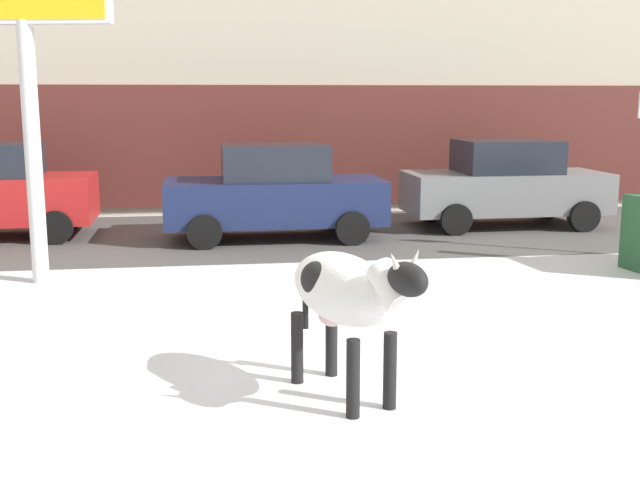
{
  "coord_description": "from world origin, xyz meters",
  "views": [
    {
      "loc": [
        -1.31,
        -7.26,
        2.73
      ],
      "look_at": [
        -0.08,
        1.54,
        1.1
      ],
      "focal_mm": 43.83,
      "sensor_mm": 36.0,
      "label": 1
    }
  ],
  "objects_px": {
    "cow_holstein": "(344,292)",
    "car_grey_sedan": "(505,184)",
    "pedestrian_near_billboard": "(45,178)",
    "car_navy_sedan": "(275,193)",
    "pedestrian_by_cars": "(27,179)"
  },
  "relations": [
    {
      "from": "cow_holstein",
      "to": "car_navy_sedan",
      "type": "distance_m",
      "value": 8.25
    },
    {
      "from": "pedestrian_near_billboard",
      "to": "pedestrian_by_cars",
      "type": "bearing_deg",
      "value": 180.0
    },
    {
      "from": "pedestrian_near_billboard",
      "to": "pedestrian_by_cars",
      "type": "distance_m",
      "value": 0.4
    },
    {
      "from": "cow_holstein",
      "to": "car_navy_sedan",
      "type": "bearing_deg",
      "value": 89.64
    },
    {
      "from": "car_grey_sedan",
      "to": "pedestrian_near_billboard",
      "type": "xyz_separation_m",
      "value": [
        -9.99,
        2.91,
        -0.03
      ]
    },
    {
      "from": "car_grey_sedan",
      "to": "pedestrian_near_billboard",
      "type": "bearing_deg",
      "value": 163.76
    },
    {
      "from": "cow_holstein",
      "to": "pedestrian_near_billboard",
      "type": "xyz_separation_m",
      "value": [
        -4.97,
        11.95,
        -0.12
      ]
    },
    {
      "from": "car_navy_sedan",
      "to": "car_grey_sedan",
      "type": "height_order",
      "value": "same"
    },
    {
      "from": "car_navy_sedan",
      "to": "pedestrian_by_cars",
      "type": "height_order",
      "value": "car_navy_sedan"
    },
    {
      "from": "pedestrian_near_billboard",
      "to": "pedestrian_by_cars",
      "type": "height_order",
      "value": "same"
    },
    {
      "from": "cow_holstein",
      "to": "car_navy_sedan",
      "type": "height_order",
      "value": "car_navy_sedan"
    },
    {
      "from": "cow_holstein",
      "to": "car_grey_sedan",
      "type": "bearing_deg",
      "value": 60.95
    },
    {
      "from": "car_navy_sedan",
      "to": "car_grey_sedan",
      "type": "distance_m",
      "value": 5.03
    },
    {
      "from": "car_grey_sedan",
      "to": "cow_holstein",
      "type": "bearing_deg",
      "value": -119.05
    },
    {
      "from": "car_navy_sedan",
      "to": "pedestrian_by_cars",
      "type": "bearing_deg",
      "value": 145.67
    }
  ]
}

